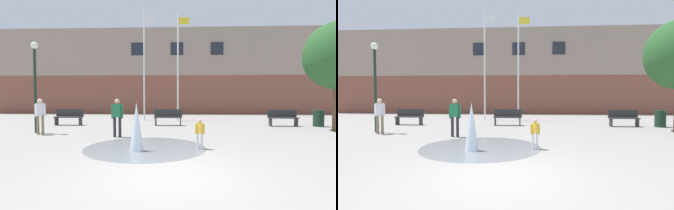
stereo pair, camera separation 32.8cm
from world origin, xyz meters
TOP-DOWN VIEW (x-y plane):
  - ground_plane at (0.00, 0.00)m, footprint 100.00×100.00m
  - library_building at (0.00, 20.57)m, footprint 36.00×6.05m
  - splash_fountain at (-1.04, 2.66)m, footprint 4.05×4.05m
  - park_bench_center at (-6.12, 9.10)m, footprint 1.60×0.44m
  - park_bench_under_right_flagpole at (-0.40, 9.21)m, footprint 1.60×0.44m
  - park_bench_near_trashcan at (6.00, 9.16)m, footprint 1.60×0.44m
  - child_running at (0.92, 2.89)m, footprint 0.31×0.24m
  - adult_in_red at (-2.34, 5.08)m, footprint 0.50×0.23m
  - teen_by_trashcan at (-5.91, 5.62)m, footprint 0.50×0.38m
  - flagpole_left at (-2.12, 12.00)m, footprint 0.80×0.10m
  - flagpole_right at (0.16, 12.00)m, footprint 0.80×0.10m
  - lamp_post_left_lane at (-6.38, 6.09)m, footprint 0.32×0.32m
  - trash_can at (7.90, 9.06)m, footprint 0.56×0.56m

SIDE VIEW (x-z plane):
  - ground_plane at x=0.00m, z-range 0.00..0.00m
  - trash_can at x=7.90m, z-range 0.00..0.90m
  - park_bench_center at x=-6.12m, z-range 0.02..0.93m
  - park_bench_under_right_flagpole at x=-0.40m, z-range 0.02..0.93m
  - park_bench_near_trashcan at x=6.00m, z-range 0.02..0.93m
  - splash_fountain at x=-1.04m, z-range -0.23..1.31m
  - child_running at x=0.92m, z-range 0.09..1.07m
  - adult_in_red at x=-2.34m, z-range 0.14..1.73m
  - teen_by_trashcan at x=-5.91m, z-range 0.14..1.73m
  - lamp_post_left_lane at x=-6.38m, z-range 0.61..4.79m
  - library_building at x=0.00m, z-range 0.00..7.65m
  - flagpole_right at x=0.16m, z-range 0.24..7.52m
  - flagpole_left at x=-2.12m, z-range 0.24..7.64m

